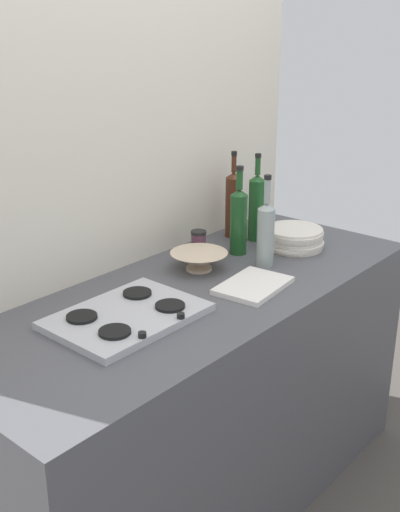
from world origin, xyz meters
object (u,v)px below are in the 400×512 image
object	(u,v)px
wine_bottle_leftmost	(266,233)
wine_bottle_mid_right	(233,203)
condiment_jar_front	(199,243)
cutting_board	(253,286)
plate_stack	(295,238)
stovetop_hob	(127,316)
wine_bottle_mid_left	(257,206)
wine_bottle_rightmost	(239,220)
mixing_bowl	(199,260)

from	to	relation	value
wine_bottle_leftmost	wine_bottle_mid_right	world-z (taller)	wine_bottle_mid_right
condiment_jar_front	cutting_board	bearing A→B (deg)	-109.19
wine_bottle_leftmost	wine_bottle_mid_right	size ratio (longest dim) A/B	0.95
condiment_jar_front	plate_stack	bearing A→B (deg)	-38.05
stovetop_hob	wine_bottle_leftmost	size ratio (longest dim) A/B	1.33
wine_bottle_leftmost	wine_bottle_mid_left	world-z (taller)	wine_bottle_mid_left
plate_stack	wine_bottle_rightmost	world-z (taller)	wine_bottle_rightmost
stovetop_hob	wine_bottle_mid_right	xyz separation A→B (m)	(0.84, 0.25, 0.13)
wine_bottle_mid_right	wine_bottle_rightmost	distance (m)	0.21
cutting_board	wine_bottle_mid_right	bearing A→B (deg)	45.45
stovetop_hob	wine_bottle_mid_left	size ratio (longest dim) A/B	1.27
wine_bottle_leftmost	mixing_bowl	distance (m)	0.27
wine_bottle_mid_right	condiment_jar_front	xyz separation A→B (m)	(-0.27, -0.04, -0.09)
wine_bottle_rightmost	cutting_board	bearing A→B (deg)	-133.58
wine_bottle_mid_left	condiment_jar_front	size ratio (longest dim) A/B	3.73
wine_bottle_leftmost	wine_bottle_mid_right	bearing A→B (deg)	57.47
stovetop_hob	condiment_jar_front	bearing A→B (deg)	20.00
wine_bottle_mid_left	wine_bottle_rightmost	bearing A→B (deg)	-166.06
wine_bottle_mid_left	wine_bottle_mid_right	bearing A→B (deg)	104.14
stovetop_hob	wine_bottle_mid_left	world-z (taller)	wine_bottle_mid_left
plate_stack	condiment_jar_front	size ratio (longest dim) A/B	2.40
wine_bottle_leftmost	stovetop_hob	bearing A→B (deg)	175.09
wine_bottle_mid_left	cutting_board	world-z (taller)	wine_bottle_mid_left
stovetop_hob	mixing_bowl	world-z (taller)	mixing_bowl
condiment_jar_front	mixing_bowl	bearing A→B (deg)	-138.42
mixing_bowl	condiment_jar_front	world-z (taller)	condiment_jar_front
stovetop_hob	wine_bottle_mid_right	size ratio (longest dim) A/B	1.27
plate_stack	wine_bottle_rightmost	size ratio (longest dim) A/B	0.67
mixing_bowl	stovetop_hob	bearing A→B (deg)	-167.24
mixing_bowl	cutting_board	bearing A→B (deg)	-91.10
wine_bottle_rightmost	wine_bottle_mid_left	bearing A→B (deg)	13.94
stovetop_hob	condiment_jar_front	distance (m)	0.61
wine_bottle_mid_left	condiment_jar_front	bearing A→B (deg)	167.69
wine_bottle_mid_left	mixing_bowl	world-z (taller)	wine_bottle_mid_left
stovetop_hob	cutting_board	bearing A→B (deg)	-18.22
condiment_jar_front	wine_bottle_rightmost	bearing A→B (deg)	-43.40
plate_stack	mixing_bowl	bearing A→B (deg)	162.41
mixing_bowl	wine_bottle_mid_right	bearing A→B (deg)	20.57
plate_stack	mixing_bowl	size ratio (longest dim) A/B	1.10
cutting_board	wine_bottle_rightmost	bearing A→B (deg)	46.42
stovetop_hob	wine_bottle_rightmost	size ratio (longest dim) A/B	1.32
wine_bottle_rightmost	condiment_jar_front	xyz separation A→B (m)	(-0.11, 0.11, -0.09)
plate_stack	wine_bottle_mid_right	world-z (taller)	wine_bottle_mid_right
wine_bottle_rightmost	cutting_board	world-z (taller)	wine_bottle_rightmost
mixing_bowl	wine_bottle_leftmost	bearing A→B (deg)	-39.66
stovetop_hob	wine_bottle_mid_right	world-z (taller)	wine_bottle_mid_right
wine_bottle_mid_right	mixing_bowl	distance (m)	0.43
wine_bottle_mid_left	wine_bottle_rightmost	size ratio (longest dim) A/B	1.04
wine_bottle_leftmost	wine_bottle_mid_left	bearing A→B (deg)	42.62
plate_stack	stovetop_hob	bearing A→B (deg)	177.88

